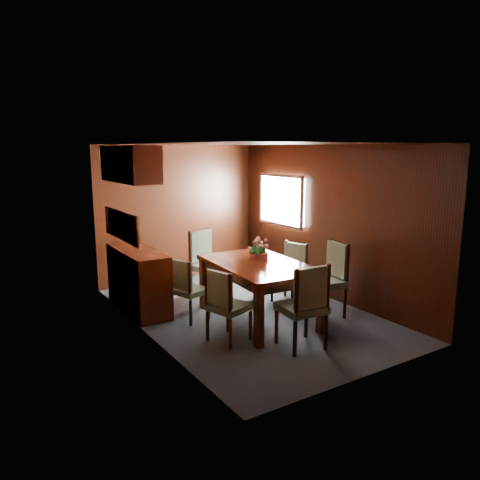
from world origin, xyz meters
TOP-DOWN VIEW (x-y plane):
  - ground at (0.00, 0.00)m, footprint 4.50×4.50m
  - room_shell at (-0.10, 0.33)m, footprint 3.06×4.52m
  - sideboard at (-1.25, 1.00)m, footprint 0.48×1.40m
  - dining_table at (0.00, -0.28)m, footprint 1.19×1.80m
  - chair_left_near at (-0.78, -0.69)m, footprint 0.53×0.54m
  - chair_left_far at (-0.85, 0.22)m, footprint 0.51×0.52m
  - chair_right_near at (0.97, -0.65)m, footprint 0.57×0.58m
  - chair_right_far at (0.92, 0.14)m, footprint 0.52×0.54m
  - chair_head at (-0.09, -1.37)m, footprint 0.54×0.52m
  - chair_foot at (-0.10, 1.04)m, footprint 0.65×0.63m
  - flower_centerpiece at (0.16, -0.05)m, footprint 0.29×0.29m

SIDE VIEW (x-z plane):
  - ground at x=0.00m, z-range 0.00..0.00m
  - sideboard at x=-1.25m, z-range 0.00..0.90m
  - chair_left_far at x=-0.85m, z-range 0.05..0.94m
  - chair_right_far at x=0.92m, z-range 0.05..0.96m
  - chair_left_near at x=-0.78m, z-range 0.05..0.98m
  - chair_head at x=-0.09m, z-range 0.06..1.10m
  - chair_right_near at x=0.97m, z-range 0.06..1.12m
  - chair_foot at x=-0.10m, z-range 0.06..1.13m
  - dining_table at x=0.00m, z-range 0.29..1.10m
  - flower_centerpiece at x=0.16m, z-range 0.81..1.10m
  - room_shell at x=-0.10m, z-range 0.43..2.84m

